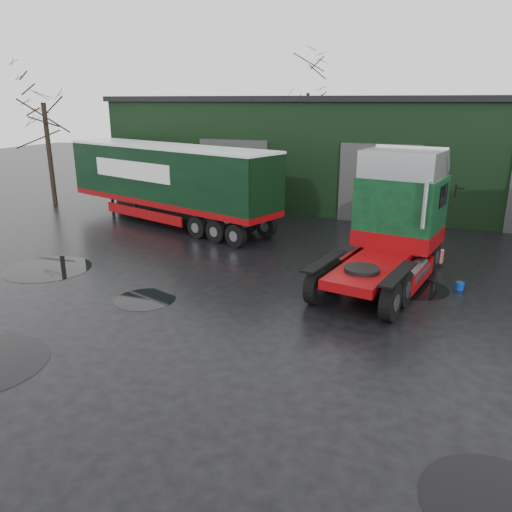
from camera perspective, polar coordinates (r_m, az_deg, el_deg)
The scene contains 11 objects.
ground at distance 14.25m, azimuth -1.96°, elevation -7.84°, with size 100.00×100.00×0.00m, color black.
warehouse at distance 32.19m, azimuth 15.30°, elevation 11.58°, with size 32.40×12.40×6.30m.
hero_tractor at distance 16.94m, azimuth 14.28°, elevation 3.78°, with size 3.06×7.22×4.49m, color #0C341A, non-canonical shape.
trailer_left at distance 25.71m, azimuth -10.00°, elevation 8.01°, with size 2.64×12.89×4.00m, color silver, non-canonical shape.
wash_bucket at distance 18.05m, azimuth 22.25°, elevation -3.18°, with size 0.28×0.28×0.26m, color #072CA2.
tree_left at distance 32.50m, azimuth -22.79°, elevation 12.85°, with size 4.40×4.40×8.50m, color black, non-canonical shape.
tree_back_a at distance 43.34m, azimuth 5.89°, elevation 15.53°, with size 4.40×4.40×9.50m, color black, non-canonical shape.
puddle_1 at distance 17.69m, azimuth 17.73°, elevation -3.54°, with size 2.21×2.21×0.01m, color black.
puddle_2 at distance 20.37m, azimuth -22.73°, elevation -1.34°, with size 3.21×3.21×0.01m, color black.
puddle_3 at distance 9.50m, azimuth 26.13°, elevation -24.37°, with size 2.48×2.48×0.01m, color black.
puddle_4 at distance 16.34m, azimuth -12.56°, elevation -4.86°, with size 1.95×1.95×0.01m, color black.
Camera 1 is at (4.92, -11.92, 6.07)m, focal length 35.00 mm.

